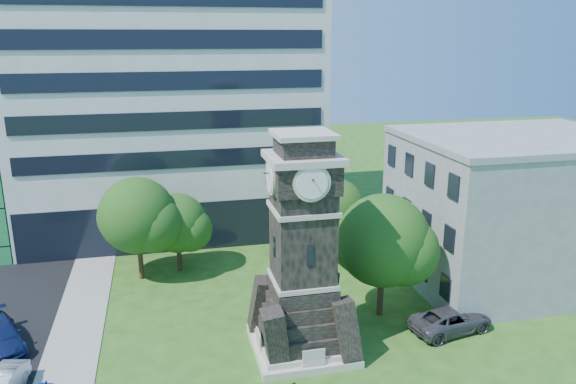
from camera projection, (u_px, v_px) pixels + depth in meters
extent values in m
plane|color=#285017|center=(255.00, 376.00, 28.87)|extent=(160.00, 160.00, 0.00)
cube|color=gray|center=(73.00, 347.00, 31.48)|extent=(3.00, 70.00, 0.06)
cube|color=beige|center=(302.00, 345.00, 31.34)|extent=(5.40, 5.40, 0.40)
cube|color=beige|center=(302.00, 339.00, 31.25)|extent=(4.80, 4.80, 0.30)
cube|color=black|center=(303.00, 227.00, 29.45)|extent=(3.00, 3.00, 6.40)
cube|color=beige|center=(302.00, 279.00, 30.26)|extent=(3.25, 3.25, 0.25)
cube|color=beige|center=(303.00, 208.00, 29.19)|extent=(3.25, 3.25, 0.25)
cube|color=black|center=(310.00, 255.00, 28.30)|extent=(0.35, 0.08, 1.10)
cube|color=black|center=(303.00, 175.00, 28.70)|extent=(3.30, 3.30, 1.60)
cube|color=beige|center=(303.00, 158.00, 28.46)|extent=(3.70, 3.70, 0.35)
cylinder|color=white|center=(312.00, 183.00, 27.04)|extent=(1.56, 0.06, 1.56)
cylinder|color=white|center=(269.00, 177.00, 28.31)|extent=(0.06, 1.56, 1.56)
cube|color=black|center=(303.00, 146.00, 28.30)|extent=(2.60, 2.60, 0.90)
cube|color=beige|center=(303.00, 134.00, 28.13)|extent=(3.00, 3.00, 0.25)
cube|color=white|center=(168.00, 70.00, 48.82)|extent=(25.00, 15.00, 28.00)
cube|color=black|center=(178.00, 226.00, 45.31)|extent=(24.50, 0.80, 4.00)
cube|color=#9B9DA0|center=(515.00, 211.00, 39.38)|extent=(15.00, 12.00, 10.00)
cube|color=#9B9DA0|center=(524.00, 138.00, 37.98)|extent=(15.20, 12.20, 0.40)
imported|color=#454549|center=(451.00, 320.00, 33.05)|extent=(5.41, 3.27, 1.41)
cylinder|color=#332114|center=(141.00, 260.00, 40.07)|extent=(0.35, 0.35, 2.77)
sphere|color=#255419|center=(137.00, 215.00, 39.15)|extent=(5.37, 5.37, 5.37)
sphere|color=#255419|center=(154.00, 224.00, 39.03)|extent=(4.03, 4.03, 4.03)
sphere|color=#255419|center=(124.00, 217.00, 39.66)|extent=(3.76, 3.76, 3.76)
cylinder|color=#332114|center=(179.00, 256.00, 41.58)|extent=(0.34, 0.34, 2.15)
sphere|color=#28681F|center=(177.00, 223.00, 40.88)|extent=(4.35, 4.35, 4.35)
sphere|color=#28681F|center=(190.00, 229.00, 40.77)|extent=(3.26, 3.26, 3.26)
sphere|color=#28681F|center=(167.00, 224.00, 41.28)|extent=(3.05, 3.05, 3.05)
cylinder|color=#332114|center=(332.00, 248.00, 42.81)|extent=(0.35, 0.35, 2.49)
sphere|color=#2E5619|center=(333.00, 210.00, 41.99)|extent=(4.82, 4.82, 4.82)
sphere|color=#2E5619|center=(347.00, 217.00, 41.88)|extent=(3.61, 3.61, 3.61)
sphere|color=#2E5619|center=(320.00, 212.00, 42.44)|extent=(3.37, 3.37, 3.37)
cylinder|color=#332114|center=(380.00, 293.00, 34.83)|extent=(0.39, 0.39, 2.87)
sphere|color=#245419|center=(383.00, 240.00, 33.89)|extent=(5.69, 5.69, 5.69)
sphere|color=#245419|center=(404.00, 251.00, 33.75)|extent=(4.27, 4.27, 4.27)
sphere|color=#245419|center=(363.00, 243.00, 34.42)|extent=(3.98, 3.98, 3.98)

